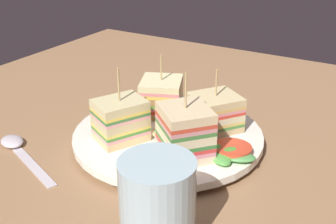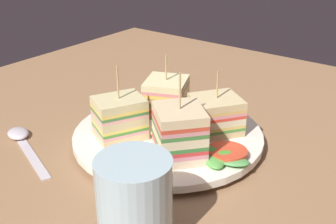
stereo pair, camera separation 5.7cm
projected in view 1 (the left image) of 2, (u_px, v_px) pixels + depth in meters
The scene contains 10 objects.
ground_plane at pixel (168, 149), 59.23cm from camera, with size 93.67×93.29×1.80cm, color #99704C.
plate at pixel (168, 136), 58.40cm from camera, with size 25.74×25.74×1.74cm.
sandwich_wedge_0 at pixel (185, 132), 51.25cm from camera, with size 8.38×8.31×10.80cm.
sandwich_wedge_1 at pixel (214, 112), 58.06cm from camera, with size 8.26×8.40×8.61cm.
sandwich_wedge_2 at pixel (161, 96), 62.77cm from camera, with size 7.79×8.05×8.92cm.
sandwich_wedge_3 at pixel (121, 120), 55.16cm from camera, with size 7.24×7.83×9.91cm.
chip_pile at pixel (173, 131), 56.88cm from camera, with size 6.25×6.72×1.42cm.
salad_garnish at pixel (226, 152), 51.96cm from camera, with size 8.49×6.92×1.39cm.
spoon at pixel (17, 147), 57.11cm from camera, with size 14.53×7.17×1.00cm.
drinking_glass at pixel (158, 209), 39.64cm from camera, with size 7.15×7.15×8.98cm.
Camera 1 is at (26.27, -44.29, 28.79)cm, focal length 45.67 mm.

